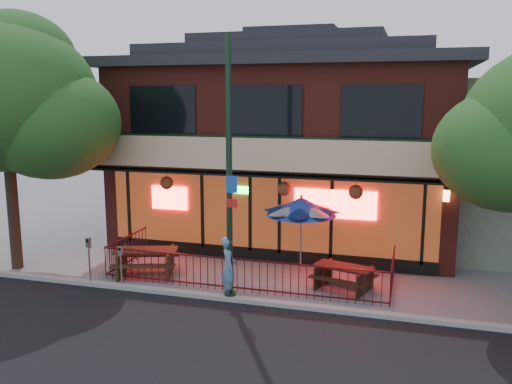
% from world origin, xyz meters
% --- Properties ---
extents(ground, '(80.00, 80.00, 0.00)m').
position_xyz_m(ground, '(0.00, 0.00, 0.00)').
color(ground, gray).
rests_on(ground, ground).
extents(curb, '(80.00, 0.25, 0.12)m').
position_xyz_m(curb, '(0.00, -0.50, 0.06)').
color(curb, '#999993').
rests_on(curb, ground).
extents(restaurant_building, '(12.96, 9.49, 8.05)m').
position_xyz_m(restaurant_building, '(0.00, 7.11, 4.13)').
color(restaurant_building, maroon).
rests_on(restaurant_building, ground).
extents(patio_fence, '(8.44, 2.62, 1.00)m').
position_xyz_m(patio_fence, '(0.00, 0.50, 0.63)').
color(patio_fence, '#440E16').
rests_on(patio_fence, ground).
extents(street_light, '(0.43, 0.32, 7.00)m').
position_xyz_m(street_light, '(0.00, -0.40, 3.15)').
color(street_light, black).
rests_on(street_light, ground).
extents(street_tree_left, '(5.60, 5.60, 8.05)m').
position_xyz_m(street_tree_left, '(-7.46, 0.39, 5.67)').
color(street_tree_left, '#36291B').
rests_on(street_tree_left, ground).
extents(picnic_table_left, '(2.28, 2.00, 0.82)m').
position_xyz_m(picnic_table_left, '(-3.15, 0.80, 0.54)').
color(picnic_table_left, '#3C2915').
rests_on(picnic_table_left, ground).
extents(picnic_table_right, '(1.93, 1.66, 0.70)m').
position_xyz_m(picnic_table_right, '(2.86, 1.23, 0.46)').
color(picnic_table_right, black).
rests_on(picnic_table_right, ground).
extents(patio_umbrella, '(2.17, 2.17, 2.48)m').
position_xyz_m(patio_umbrella, '(1.37, 2.40, 2.12)').
color(patio_umbrella, gray).
rests_on(patio_umbrella, ground).
extents(pedestrian, '(0.62, 0.74, 1.74)m').
position_xyz_m(pedestrian, '(-0.04, -0.35, 0.87)').
color(pedestrian, '#5586AB').
rests_on(pedestrian, ground).
extents(parking_meter_near, '(0.12, 0.10, 1.25)m').
position_xyz_m(parking_meter_near, '(-3.26, -0.48, 0.85)').
color(parking_meter_near, '#9A9BA2').
rests_on(parking_meter_near, ground).
extents(parking_meter_far, '(0.15, 0.13, 1.43)m').
position_xyz_m(parking_meter_far, '(-4.30, -0.48, 0.97)').
color(parking_meter_far, gray).
rests_on(parking_meter_far, ground).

